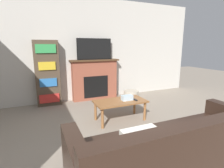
# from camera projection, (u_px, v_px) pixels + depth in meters

# --- Properties ---
(wall_back) EXTENTS (6.76, 0.06, 2.70)m
(wall_back) POSITION_uv_depth(u_px,v_px,m) (86.00, 50.00, 4.71)
(wall_back) COLOR beige
(wall_back) RESTS_ON ground_plane
(fireplace) EXTENTS (1.34, 0.28, 1.10)m
(fireplace) POSITION_uv_depth(u_px,v_px,m) (95.00, 79.00, 4.82)
(fireplace) COLOR brown
(fireplace) RESTS_ON ground_plane
(tv) EXTENTS (0.94, 0.03, 0.55)m
(tv) POSITION_uv_depth(u_px,v_px,m) (94.00, 49.00, 4.63)
(tv) COLOR black
(tv) RESTS_ON fireplace
(couch) EXTENTS (2.36, 0.91, 0.82)m
(couch) POSITION_uv_depth(u_px,v_px,m) (177.00, 154.00, 1.95)
(couch) COLOR black
(couch) RESTS_ON ground_plane
(coffee_table) EXTENTS (1.02, 0.52, 0.41)m
(coffee_table) POSITION_uv_depth(u_px,v_px,m) (120.00, 103.00, 3.44)
(coffee_table) COLOR brown
(coffee_table) RESTS_ON ground_plane
(tissue_box) EXTENTS (0.22, 0.12, 0.10)m
(tissue_box) POSITION_uv_depth(u_px,v_px,m) (127.00, 98.00, 3.45)
(tissue_box) COLOR silver
(tissue_box) RESTS_ON coffee_table
(remote_control) EXTENTS (0.04, 0.15, 0.02)m
(remote_control) POSITION_uv_depth(u_px,v_px,m) (135.00, 100.00, 3.46)
(remote_control) COLOR black
(remote_control) RESTS_ON coffee_table
(bookshelf) EXTENTS (0.57, 0.29, 1.60)m
(bookshelf) POSITION_uv_depth(u_px,v_px,m) (47.00, 74.00, 4.28)
(bookshelf) COLOR #4C3D2D
(bookshelf) RESTS_ON ground_plane
(storage_basket) EXTENTS (0.41, 0.41, 0.25)m
(storage_basket) POSITION_uv_depth(u_px,v_px,m) (131.00, 95.00, 4.85)
(storage_basket) COLOR #BCB29E
(storage_basket) RESTS_ON ground_plane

